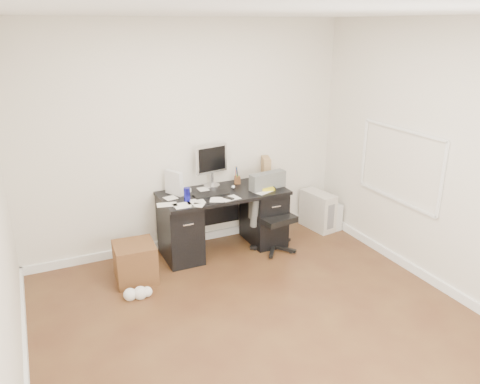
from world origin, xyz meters
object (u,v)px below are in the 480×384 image
at_px(lcd_monitor, 211,166).
at_px(pc_tower, 318,210).
at_px(office_chair, 274,213).
at_px(desk, 223,219).
at_px(keyboard, 211,194).
at_px(wicker_basket, 135,262).

xyz_separation_m(lcd_monitor, pc_tower, (1.45, -0.19, -0.76)).
bearing_deg(office_chair, desk, 145.90).
bearing_deg(keyboard, office_chair, -17.37).
height_order(keyboard, office_chair, office_chair).
relative_size(office_chair, pc_tower, 1.87).
bearing_deg(wicker_basket, lcd_monitor, 25.29).
height_order(desk, office_chair, office_chair).
xyz_separation_m(desk, wicker_basket, (-1.15, -0.28, -0.19)).
bearing_deg(office_chair, keyboard, 155.67).
distance_m(desk, office_chair, 0.62).
relative_size(lcd_monitor, keyboard, 1.28).
height_order(lcd_monitor, pc_tower, lcd_monitor).
distance_m(keyboard, pc_tower, 1.66).
height_order(lcd_monitor, wicker_basket, lcd_monitor).
xyz_separation_m(lcd_monitor, office_chair, (0.60, -0.51, -0.54)).
bearing_deg(keyboard, desk, 17.23).
bearing_deg(keyboard, lcd_monitor, 65.63).
bearing_deg(lcd_monitor, wicker_basket, -164.61).
xyz_separation_m(lcd_monitor, wicker_basket, (-1.10, -0.52, -0.80)).
xyz_separation_m(pc_tower, wicker_basket, (-2.55, -0.33, -0.04)).
relative_size(keyboard, pc_tower, 0.81).
distance_m(lcd_monitor, keyboard, 0.41).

